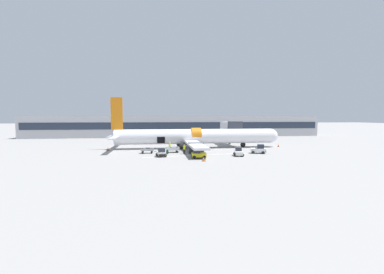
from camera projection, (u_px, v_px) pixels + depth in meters
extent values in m
plane|color=gray|center=(195.00, 153.00, 50.79)|extent=(500.00, 500.00, 0.00)
cube|color=silver|center=(202.00, 155.00, 47.93)|extent=(21.61, 3.33, 0.01)
cube|color=#B2B2B7|center=(177.00, 126.00, 95.03)|extent=(104.88, 11.77, 7.39)
cube|color=#232D3D|center=(179.00, 126.00, 89.13)|extent=(102.78, 0.16, 2.36)
cylinder|color=#4C4C51|center=(230.00, 138.00, 66.79)|extent=(0.60, 0.60, 3.27)
cube|color=silver|center=(230.00, 127.00, 66.56)|extent=(2.51, 10.32, 2.51)
cube|color=#333842|center=(235.00, 128.00, 62.06)|extent=(3.26, 1.60, 3.01)
cylinder|color=silver|center=(196.00, 136.00, 58.60)|extent=(36.17, 3.35, 3.35)
sphere|color=silver|center=(271.00, 136.00, 61.07)|extent=(3.18, 3.18, 3.18)
cone|color=silver|center=(114.00, 137.00, 56.13)|extent=(3.85, 3.08, 3.08)
cylinder|color=orange|center=(196.00, 135.00, 58.54)|extent=(2.17, 3.36, 3.36)
cube|color=orange|center=(117.00, 113.00, 55.80)|extent=(2.51, 0.28, 7.02)
cube|color=silver|center=(114.00, 137.00, 51.83)|extent=(1.17, 8.84, 0.20)
cube|color=silver|center=(120.00, 134.00, 60.56)|extent=(1.17, 8.84, 0.20)
cube|color=silver|center=(195.00, 144.00, 50.18)|extent=(2.79, 15.78, 0.40)
cube|color=silver|center=(186.00, 138.00, 66.76)|extent=(2.79, 15.78, 0.40)
cylinder|color=#333842|center=(196.00, 148.00, 50.35)|extent=(2.94, 2.16, 2.16)
cylinder|color=#333842|center=(186.00, 140.00, 66.75)|extent=(2.94, 2.16, 2.16)
cube|color=black|center=(161.00, 140.00, 55.92)|extent=(1.70, 0.12, 1.40)
cylinder|color=#56565B|center=(243.00, 142.00, 60.24)|extent=(0.22, 0.22, 1.22)
sphere|color=black|center=(243.00, 145.00, 60.29)|extent=(1.22, 1.22, 1.22)
cylinder|color=#56565B|center=(181.00, 144.00, 55.87)|extent=(0.22, 0.22, 1.22)
sphere|color=black|center=(181.00, 147.00, 55.92)|extent=(1.22, 1.22, 1.22)
cylinder|color=#56565B|center=(179.00, 142.00, 60.56)|extent=(0.22, 0.22, 1.22)
sphere|color=black|center=(179.00, 144.00, 60.61)|extent=(1.22, 1.22, 1.22)
cube|color=silver|center=(239.00, 153.00, 46.95)|extent=(1.87, 3.00, 0.61)
cube|color=#232833|center=(238.00, 149.00, 47.38)|extent=(1.35, 1.46, 0.69)
cube|color=black|center=(238.00, 152.00, 48.39)|extent=(1.18, 0.36, 0.31)
sphere|color=black|center=(241.00, 154.00, 47.87)|extent=(0.56, 0.56, 0.56)
sphere|color=black|center=(235.00, 153.00, 47.96)|extent=(0.56, 0.56, 0.56)
sphere|color=black|center=(243.00, 155.00, 45.98)|extent=(0.56, 0.56, 0.56)
sphere|color=black|center=(236.00, 155.00, 46.07)|extent=(0.56, 0.56, 0.56)
cube|color=silver|center=(161.00, 153.00, 46.11)|extent=(1.67, 2.52, 0.63)
cube|color=#232833|center=(161.00, 150.00, 45.66)|extent=(1.28, 1.21, 0.71)
cube|color=black|center=(162.00, 155.00, 44.95)|extent=(1.20, 0.30, 0.31)
sphere|color=black|center=(158.00, 156.00, 45.19)|extent=(0.56, 0.56, 0.56)
sphere|color=black|center=(165.00, 155.00, 45.55)|extent=(0.56, 0.56, 0.56)
sphere|color=black|center=(157.00, 154.00, 46.71)|extent=(0.56, 0.56, 0.56)
sphere|color=black|center=(164.00, 154.00, 47.07)|extent=(0.56, 0.56, 0.56)
cube|color=yellow|center=(199.00, 155.00, 44.30)|extent=(2.64, 1.91, 0.67)
cube|color=#232833|center=(196.00, 151.00, 44.23)|extent=(1.25, 1.53, 0.74)
cube|color=black|center=(191.00, 156.00, 44.26)|extent=(0.26, 1.51, 0.33)
sphere|color=black|center=(194.00, 156.00, 45.08)|extent=(0.56, 0.56, 0.56)
sphere|color=black|center=(194.00, 157.00, 43.50)|extent=(0.56, 0.56, 0.56)
sphere|color=black|center=(203.00, 156.00, 45.15)|extent=(0.56, 0.56, 0.56)
sphere|color=black|center=(204.00, 157.00, 43.57)|extent=(0.56, 0.56, 0.56)
cube|color=white|center=(258.00, 150.00, 50.18)|extent=(3.10, 2.34, 0.74)
cube|color=#232833|center=(261.00, 146.00, 50.03)|extent=(1.59, 1.64, 0.80)
cube|color=black|center=(265.00, 151.00, 49.92)|extent=(0.56, 1.36, 0.37)
sphere|color=black|center=(263.00, 152.00, 49.31)|extent=(0.56, 0.56, 0.56)
sphere|color=black|center=(263.00, 151.00, 50.75)|extent=(0.56, 0.56, 0.56)
sphere|color=black|center=(253.00, 152.00, 49.66)|extent=(0.56, 0.56, 0.56)
sphere|color=black|center=(253.00, 151.00, 51.10)|extent=(0.56, 0.56, 0.56)
cube|color=silver|center=(172.00, 150.00, 51.41)|extent=(2.86, 1.91, 0.05)
cube|color=silver|center=(179.00, 148.00, 51.64)|extent=(0.15, 1.77, 0.55)
cube|color=silver|center=(173.00, 149.00, 50.55)|extent=(2.72, 0.20, 0.55)
cube|color=silver|center=(172.00, 148.00, 52.23)|extent=(2.72, 0.20, 0.55)
cube|color=#333338|center=(181.00, 151.00, 51.77)|extent=(0.90, 0.13, 0.06)
sphere|color=black|center=(178.00, 152.00, 50.75)|extent=(0.40, 0.40, 0.40)
sphere|color=black|center=(176.00, 151.00, 52.48)|extent=(0.40, 0.40, 0.40)
sphere|color=black|center=(168.00, 152.00, 50.39)|extent=(0.40, 0.40, 0.40)
sphere|color=black|center=(167.00, 151.00, 52.12)|extent=(0.40, 0.40, 0.40)
cube|color=#1E2347|center=(171.00, 149.00, 51.10)|extent=(0.36, 0.28, 0.54)
cube|color=#2D2D33|center=(177.00, 148.00, 51.89)|extent=(0.41, 0.27, 0.53)
cube|color=#999BA0|center=(147.00, 150.00, 50.26)|extent=(2.52, 1.33, 0.05)
cube|color=#999BA0|center=(153.00, 149.00, 50.42)|extent=(0.07, 1.31, 0.42)
cube|color=#999BA0|center=(147.00, 150.00, 49.62)|extent=(2.46, 0.08, 0.42)
cube|color=#999BA0|center=(147.00, 149.00, 50.85)|extent=(2.46, 0.08, 0.42)
cube|color=#333338|center=(156.00, 151.00, 50.52)|extent=(0.90, 0.09, 0.06)
sphere|color=black|center=(152.00, 153.00, 49.77)|extent=(0.40, 0.40, 0.40)
sphere|color=black|center=(152.00, 152.00, 51.06)|extent=(0.40, 0.40, 0.40)
sphere|color=black|center=(142.00, 153.00, 49.51)|extent=(0.40, 0.40, 0.40)
sphere|color=black|center=(143.00, 152.00, 50.80)|extent=(0.40, 0.40, 0.40)
cube|color=#1E2347|center=(149.00, 149.00, 50.28)|extent=(0.49, 0.25, 0.51)
cube|color=#2D2D33|center=(147.00, 149.00, 50.47)|extent=(0.50, 0.32, 0.51)
cube|color=black|center=(142.00, 149.00, 49.98)|extent=(0.36, 0.23, 0.48)
cylinder|color=#2D2D33|center=(189.00, 149.00, 53.90)|extent=(0.42, 0.42, 0.83)
cylinder|color=#B7E019|center=(189.00, 145.00, 53.84)|extent=(0.54, 0.54, 0.65)
sphere|color=#9E7556|center=(189.00, 143.00, 53.81)|extent=(0.23, 0.23, 0.23)
cylinder|color=#B7E019|center=(190.00, 146.00, 54.05)|extent=(0.17, 0.17, 0.60)
cylinder|color=#B7E019|center=(189.00, 146.00, 53.64)|extent=(0.17, 0.17, 0.60)
cylinder|color=black|center=(184.00, 152.00, 49.27)|extent=(0.37, 0.37, 0.90)
cylinder|color=#CCE523|center=(184.00, 147.00, 49.21)|extent=(0.48, 0.48, 0.71)
sphere|color=#9E7556|center=(184.00, 145.00, 49.17)|extent=(0.25, 0.25, 0.25)
cylinder|color=#CCE523|center=(184.00, 148.00, 49.46)|extent=(0.15, 0.15, 0.65)
cylinder|color=#CCE523|center=(184.00, 148.00, 48.96)|extent=(0.15, 0.15, 0.65)
cylinder|color=black|center=(170.00, 148.00, 54.26)|extent=(0.40, 0.40, 0.90)
cylinder|color=#CCE523|center=(170.00, 145.00, 54.20)|extent=(0.51, 0.51, 0.71)
sphere|color=beige|center=(170.00, 142.00, 54.16)|extent=(0.25, 0.25, 0.25)
cylinder|color=#CCE523|center=(169.00, 145.00, 53.96)|extent=(0.16, 0.16, 0.65)
cylinder|color=#CCE523|center=(170.00, 145.00, 54.45)|extent=(0.16, 0.16, 0.65)
cube|color=#14472D|center=(167.00, 152.00, 49.11)|extent=(0.42, 0.37, 0.72)
cube|color=black|center=(167.00, 150.00, 49.07)|extent=(0.22, 0.14, 0.12)
cube|color=black|center=(278.00, 147.00, 61.22)|extent=(0.56, 0.56, 0.03)
cone|color=orange|center=(278.00, 145.00, 61.19)|extent=(0.42, 0.42, 0.73)
cylinder|color=white|center=(278.00, 145.00, 61.19)|extent=(0.24, 0.24, 0.09)
cube|color=black|center=(204.00, 161.00, 41.35)|extent=(0.58, 0.58, 0.03)
cone|color=orange|center=(204.00, 159.00, 41.32)|extent=(0.43, 0.43, 0.80)
cylinder|color=white|center=(204.00, 158.00, 41.32)|extent=(0.25, 0.25, 0.10)
cube|color=black|center=(204.00, 153.00, 50.87)|extent=(0.47, 0.47, 0.03)
cone|color=orange|center=(204.00, 151.00, 50.85)|extent=(0.34, 0.34, 0.69)
cylinder|color=white|center=(204.00, 151.00, 50.84)|extent=(0.20, 0.20, 0.08)
cube|color=black|center=(108.00, 151.00, 54.19)|extent=(0.64, 0.64, 0.03)
cone|color=orange|center=(108.00, 149.00, 54.16)|extent=(0.47, 0.47, 0.71)
cylinder|color=white|center=(108.00, 149.00, 54.16)|extent=(0.28, 0.28, 0.08)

